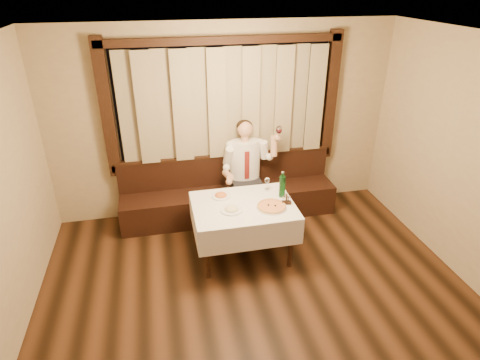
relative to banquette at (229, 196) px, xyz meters
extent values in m
cube|color=black|center=(0.00, -2.72, -0.32)|extent=(5.00, 6.00, 0.01)
cube|color=silver|center=(0.00, -2.72, 2.49)|extent=(5.00, 6.00, 0.01)
cube|color=tan|center=(0.00, 0.28, 1.09)|extent=(5.00, 0.01, 2.80)
cube|color=black|center=(0.00, 0.26, 1.39)|extent=(3.00, 0.02, 1.60)
cube|color=orange|center=(-0.70, 0.25, 1.09)|extent=(0.50, 0.01, 0.40)
cube|color=black|center=(0.00, 0.22, 0.54)|extent=(3.30, 0.12, 0.10)
cube|color=black|center=(0.00, 0.22, 2.24)|extent=(3.30, 0.12, 0.10)
cube|color=black|center=(-1.60, 0.22, 1.39)|extent=(0.16, 0.12, 1.90)
cube|color=black|center=(1.60, 0.22, 1.39)|extent=(0.16, 0.12, 1.90)
cube|color=#806F52|center=(0.00, 0.16, 1.39)|extent=(2.90, 0.08, 1.55)
cube|color=black|center=(0.00, -0.04, -0.09)|extent=(3.20, 0.60, 0.45)
cube|color=black|center=(0.00, 0.20, 0.36)|extent=(3.20, 0.12, 0.45)
cube|color=black|center=(0.00, 0.20, 0.61)|extent=(3.20, 0.14, 0.04)
cylinder|color=black|center=(-0.52, -1.39, 0.04)|extent=(0.06, 0.06, 0.71)
cylinder|color=black|center=(0.52, -1.39, 0.04)|extent=(0.06, 0.06, 0.71)
cylinder|color=black|center=(-0.52, -0.65, 0.04)|extent=(0.06, 0.06, 0.71)
cylinder|color=black|center=(0.52, -0.65, 0.04)|extent=(0.06, 0.06, 0.71)
cube|color=black|center=(0.00, -1.02, 0.42)|extent=(1.20, 0.90, 0.04)
cube|color=white|center=(0.00, -1.02, 0.44)|extent=(1.26, 0.96, 0.01)
cube|color=white|center=(0.00, -1.50, 0.27)|extent=(1.26, 0.01, 0.35)
cube|color=white|center=(0.00, -0.54, 0.27)|extent=(1.26, 0.01, 0.35)
cube|color=white|center=(-0.63, -1.02, 0.27)|extent=(0.01, 0.96, 0.35)
cube|color=white|center=(0.63, -1.02, 0.27)|extent=(0.01, 0.96, 0.35)
cylinder|color=white|center=(0.32, -1.17, 0.45)|extent=(0.38, 0.38, 0.01)
cylinder|color=#C63F1D|center=(0.32, -1.17, 0.46)|extent=(0.35, 0.35, 0.01)
torus|color=tan|center=(0.32, -1.17, 0.47)|extent=(0.36, 0.36, 0.03)
sphere|color=black|center=(0.29, -1.15, 0.47)|extent=(0.02, 0.02, 0.02)
sphere|color=black|center=(0.37, -1.18, 0.47)|extent=(0.02, 0.02, 0.02)
cylinder|color=white|center=(-0.24, -0.76, 0.45)|extent=(0.26, 0.26, 0.02)
ellipsoid|color=#BF501E|center=(-0.24, -0.76, 0.50)|extent=(0.16, 0.16, 0.07)
cylinder|color=white|center=(-0.17, -1.13, 0.45)|extent=(0.27, 0.27, 0.02)
ellipsoid|color=beige|center=(-0.17, -1.13, 0.50)|extent=(0.17, 0.17, 0.08)
cylinder|color=#11501B|center=(0.53, -0.93, 0.59)|extent=(0.08, 0.08, 0.29)
cylinder|color=#11501B|center=(0.53, -0.93, 0.76)|extent=(0.03, 0.03, 0.07)
cylinder|color=silver|center=(0.53, -0.93, 0.79)|extent=(0.04, 0.04, 0.01)
cylinder|color=white|center=(0.39, -0.71, 0.45)|extent=(0.06, 0.06, 0.01)
cylinder|color=white|center=(0.39, -0.71, 0.50)|extent=(0.01, 0.01, 0.10)
ellipsoid|color=white|center=(0.39, -0.71, 0.59)|extent=(0.07, 0.07, 0.08)
cube|color=black|center=(0.53, -1.12, 0.46)|extent=(0.12, 0.08, 0.04)
cube|color=black|center=(0.53, -1.12, 0.53)|extent=(0.02, 0.06, 0.09)
cylinder|color=white|center=(0.50, -1.11, 0.51)|extent=(0.03, 0.03, 0.07)
cylinder|color=silver|center=(0.50, -1.11, 0.55)|extent=(0.03, 0.03, 0.01)
cylinder|color=white|center=(0.56, -1.13, 0.51)|extent=(0.03, 0.03, 0.07)
cylinder|color=silver|center=(0.56, -1.13, 0.55)|extent=(0.03, 0.03, 0.01)
cube|color=black|center=(0.25, -0.17, 0.22)|extent=(0.43, 0.48, 0.17)
cube|color=black|center=(0.13, -0.41, -0.09)|extent=(0.12, 0.13, 0.45)
cube|color=black|center=(0.36, -0.41, -0.09)|extent=(0.12, 0.13, 0.45)
ellipsoid|color=white|center=(0.25, -0.01, 0.60)|extent=(0.45, 0.28, 0.58)
cube|color=maroon|center=(0.25, -0.16, 0.57)|extent=(0.07, 0.01, 0.43)
cylinder|color=tan|center=(0.25, -0.01, 0.93)|extent=(0.11, 0.11, 0.09)
sphere|color=tan|center=(0.25, -0.01, 1.07)|extent=(0.22, 0.22, 0.22)
ellipsoid|color=black|center=(0.25, 0.02, 1.10)|extent=(0.23, 0.23, 0.17)
sphere|color=white|center=(0.03, -0.01, 0.83)|extent=(0.14, 0.14, 0.14)
sphere|color=white|center=(0.46, -0.01, 0.83)|extent=(0.14, 0.14, 0.14)
sphere|color=tan|center=(-0.07, -0.45, 0.48)|extent=(0.09, 0.09, 0.09)
sphere|color=tan|center=(0.67, -0.19, 0.97)|extent=(0.10, 0.10, 0.10)
cylinder|color=white|center=(0.67, -0.22, 1.01)|extent=(0.01, 0.01, 0.12)
ellipsoid|color=white|center=(0.67, -0.22, 1.11)|extent=(0.09, 0.09, 0.11)
ellipsoid|color=#4C070F|center=(0.67, -0.22, 1.08)|extent=(0.07, 0.07, 0.06)
camera|label=1|loc=(-0.96, -5.23, 2.99)|focal=30.00mm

